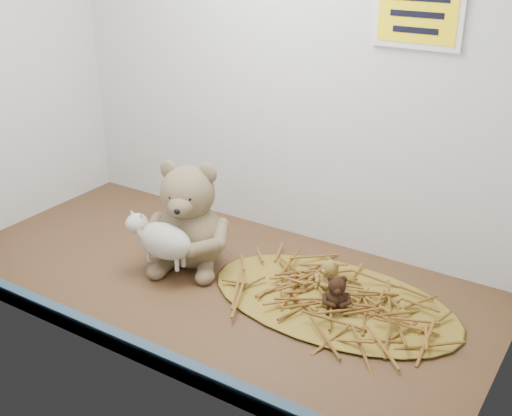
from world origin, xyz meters
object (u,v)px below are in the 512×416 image
Objects in this scene: main_teddy at (189,214)px; mini_teddy_tan at (331,274)px; toy_lamb at (165,241)px; mini_teddy_brown at (337,291)px.

mini_teddy_tan is (32.68, 5.14, -7.54)cm from main_teddy.
main_teddy is 9.23cm from toy_lamb.
toy_lamb is 2.29× the size of mini_teddy_brown.
toy_lamb is 2.35× the size of mini_teddy_tan.
toy_lamb is at bearing -111.08° from main_teddy.
mini_teddy_tan is at bearing -12.15° from main_teddy.
mini_teddy_tan is (32.68, 13.88, -4.59)cm from toy_lamb.
main_teddy is 3.30× the size of mini_teddy_brown.
mini_teddy_brown reaches higher than mini_teddy_tan.
toy_lamb reaches higher than mini_teddy_brown.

